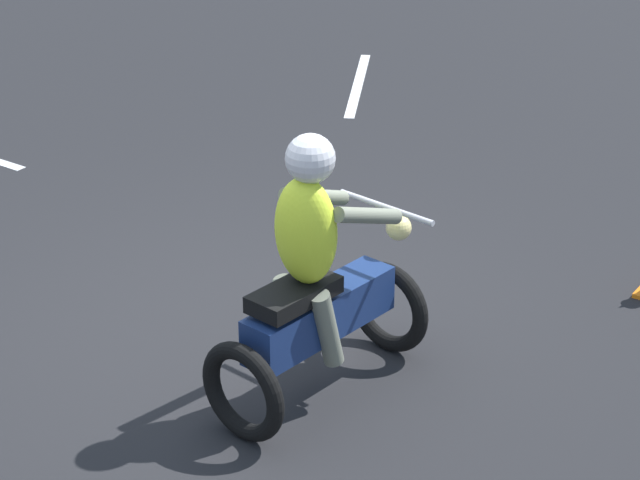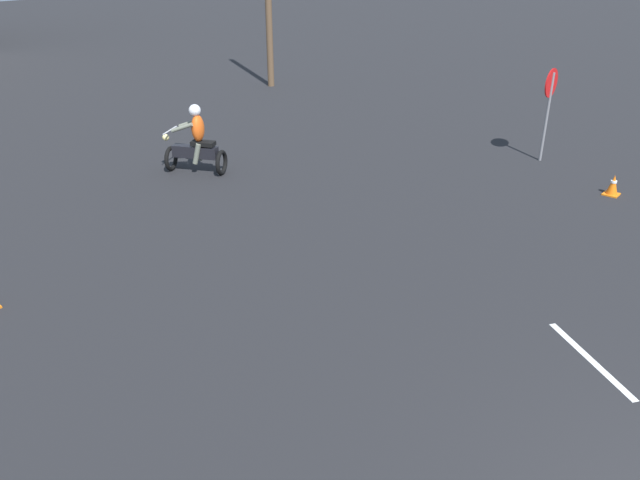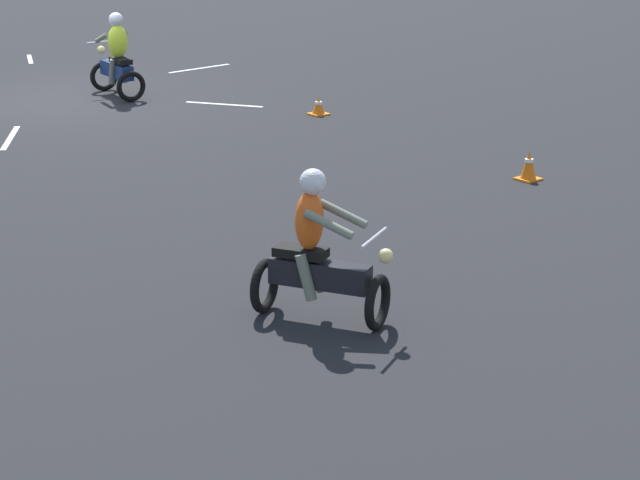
% 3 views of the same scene
% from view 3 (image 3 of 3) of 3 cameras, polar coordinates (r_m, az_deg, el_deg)
% --- Properties ---
extents(ground_plane, '(120.00, 120.00, 0.00)m').
position_cam_3_polar(ground_plane, '(25.03, -11.33, 6.33)').
color(ground_plane, black).
extents(motorcycle_rider_foreground, '(0.82, 1.55, 1.66)m').
position_cam_3_polar(motorcycle_rider_foreground, '(25.00, -9.27, 8.13)').
color(motorcycle_rider_foreground, black).
rests_on(motorcycle_rider_foreground, ground).
extents(motorcycle_rider_background, '(1.18, 1.52, 1.66)m').
position_cam_3_polar(motorcycle_rider_background, '(13.05, -0.14, -0.71)').
color(motorcycle_rider_background, black).
rests_on(motorcycle_rider_background, ground).
extents(traffic_cone_near_right, '(0.32, 0.32, 0.44)m').
position_cam_3_polar(traffic_cone_near_right, '(18.91, 9.52, 3.36)').
color(traffic_cone_near_right, orange).
rests_on(traffic_cone_near_right, ground).
extents(traffic_cone_mid_left, '(0.32, 0.32, 0.33)m').
position_cam_3_polar(traffic_cone_mid_left, '(23.12, -0.07, 6.13)').
color(traffic_cone_mid_left, orange).
rests_on(traffic_cone_mid_left, ground).
extents(traffic_cone_far_right, '(0.32, 0.32, 0.47)m').
position_cam_3_polar(traffic_cone_far_right, '(27.73, -9.47, 8.02)').
color(traffic_cone_far_right, orange).
rests_on(traffic_cone_far_right, ground).
extents(lane_stripe_ne, '(1.09, 1.51, 0.01)m').
position_cam_3_polar(lane_stripe_ne, '(21.98, -13.97, 4.56)').
color(lane_stripe_ne, silver).
rests_on(lane_stripe_ne, ground).
extents(lane_stripe_nw, '(0.92, 1.38, 0.01)m').
position_cam_3_polar(lane_stripe_nw, '(24.13, -4.40, 6.21)').
color(lane_stripe_nw, silver).
rests_on(lane_stripe_nw, ground).
extents(lane_stripe_w, '(1.64, 0.14, 0.01)m').
position_cam_3_polar(lane_stripe_w, '(28.00, -5.53, 7.82)').
color(lane_stripe_w, silver).
rests_on(lane_stripe_w, ground).
extents(lane_stripe_sw, '(0.62, 1.16, 0.01)m').
position_cam_3_polar(lane_stripe_sw, '(29.83, -13.12, 8.06)').
color(lane_stripe_sw, silver).
rests_on(lane_stripe_sw, ground).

